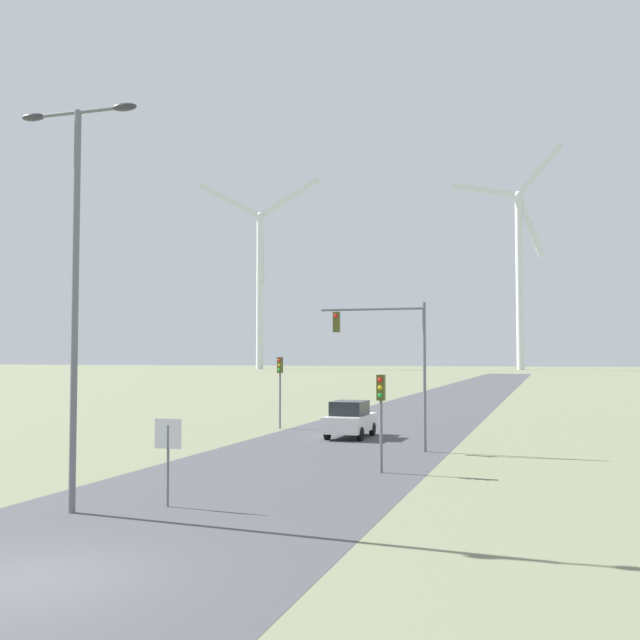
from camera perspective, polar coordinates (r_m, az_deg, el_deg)
ground_plane at (r=15.35m, az=-20.95°, el=-17.90°), size 600.00×600.00×0.00m
road_surface at (r=60.53m, az=8.49°, el=-6.59°), size 10.00×240.00×0.01m
streetlamp at (r=20.76m, az=-18.11°, el=4.50°), size 3.51×0.32×10.63m
stop_sign_near at (r=20.89m, az=-11.50°, el=-9.33°), size 0.81×0.07×2.36m
traffic_light_post_near_left at (r=42.27m, az=-3.07°, el=-4.29°), size 0.28×0.34×4.01m
traffic_light_post_near_right at (r=26.35m, az=4.66°, el=-6.14°), size 0.28×0.33×3.41m
traffic_light_mast_overhead at (r=32.54m, az=5.23°, el=-1.93°), size 4.66×0.35×6.37m
car_approaching at (r=37.68m, az=2.32°, el=-7.56°), size 1.88×4.12×1.83m
wind_turbine_far_left at (r=244.99m, az=-4.60°, el=3.53°), size 39.33×8.92×62.63m
wind_turbine_left at (r=238.02m, az=14.94°, el=4.19°), size 33.62×5.96×69.79m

